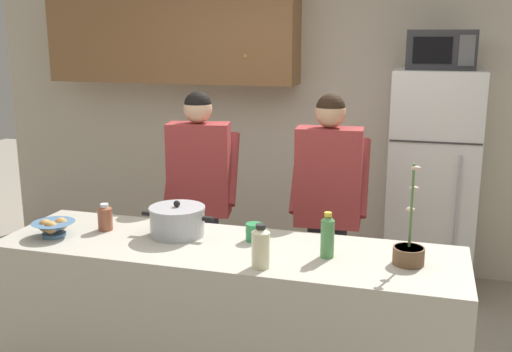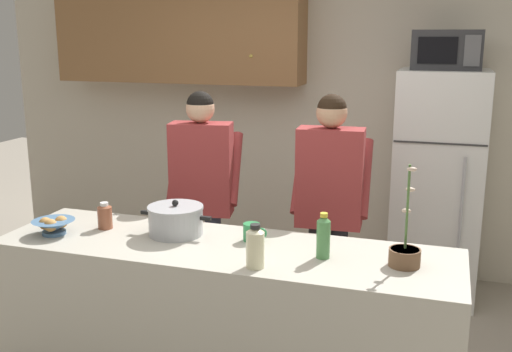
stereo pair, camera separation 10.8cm
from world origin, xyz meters
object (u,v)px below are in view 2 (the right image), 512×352
Objects in this scene: potted_orchid at (405,253)px; cooking_pot at (176,220)px; microwave at (447,50)px; person_near_pot at (202,182)px; bottle_far_corner at (105,216)px; bottle_near_edge at (323,236)px; bottle_mid_counter at (255,247)px; coffee_mug at (252,232)px; refrigerator at (437,186)px; bread_bowl at (53,226)px; person_by_sink at (330,191)px.

cooking_pot is at bearing 175.90° from potted_orchid.
microwave reaches higher than cooking_pot.
person_near_pot is 0.87m from bottle_far_corner.
bottle_mid_counter is at bearing -141.59° from bottle_near_edge.
person_near_pot is at bearing 123.53° from bottle_mid_counter.
potted_orchid is (0.67, 0.23, -0.04)m from bottle_mid_counter.
microwave reaches higher than coffee_mug.
bottle_far_corner is at bearing 163.53° from bottle_mid_counter.
bread_bowl is at bearing -135.17° from refrigerator.
person_by_sink is at bearing 36.35° from bottle_far_corner.
cooking_pot is 2.73× the size of bottle_far_corner.
bottle_mid_counter is at bearing -5.39° from bread_bowl.
refrigerator is at bearing 31.93° from person_near_pot.
refrigerator is at bearing 62.29° from coffee_mug.
bottle_far_corner is 1.66m from potted_orchid.
cooking_pot is 1.81× the size of bottle_near_edge.
person_near_pot is at bearing -148.07° from refrigerator.
person_by_sink is 1.03m from potted_orchid.
potted_orchid reaches higher than bottle_near_edge.
person_near_pot is (-1.52, -0.93, -0.87)m from microwave.
bottle_mid_counter is at bearing -110.43° from refrigerator.
bottle_far_corner is at bearing -176.02° from coffee_mug.
potted_orchid is at bearing -8.36° from coffee_mug.
microwave is 0.29× the size of person_by_sink.
refrigerator is at bearing 69.57° from bottle_mid_counter.
refrigerator is 2.79m from bread_bowl.
bottle_mid_counter reaches higher than coffee_mug.
person_near_pot is at bearing 138.49° from bottle_near_edge.
microwave reaches higher than person_near_pot.
cooking_pot is at bearing 4.06° from bottle_far_corner.
bottle_mid_counter is (0.75, -1.13, 0.01)m from person_near_pot.
coffee_mug is 0.86× the size of bottle_far_corner.
potted_orchid is at bearing -93.34° from microwave.
bottle_near_edge is at bearing 38.41° from bottle_mid_counter.
person_near_pot is 1.36m from bottle_mid_counter.
refrigerator is at bearing 44.83° from bread_bowl.
person_near_pot is at bearing 147.71° from potted_orchid.
potted_orchid is (1.87, 0.12, 0.01)m from bread_bowl.
refrigerator reaches higher than bottle_far_corner.
person_near_pot reaches higher than bread_bowl.
cooking_pot is 0.43m from bottle_far_corner.
refrigerator is 3.64× the size of microwave.
person_near_pot is at bearing 128.41° from coffee_mug.
coffee_mug is at bearing 162.25° from bottle_near_edge.
microwave reaches higher than person_by_sink.
potted_orchid is at bearing 2.03° from bottle_near_edge.
cooking_pot is at bearing 18.15° from bread_bowl.
bread_bowl is at bearing -176.29° from potted_orchid.
bottle_near_edge is 1.08× the size of bottle_mid_counter.
bottle_mid_counter is (0.56, -0.32, 0.02)m from cooking_pot.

